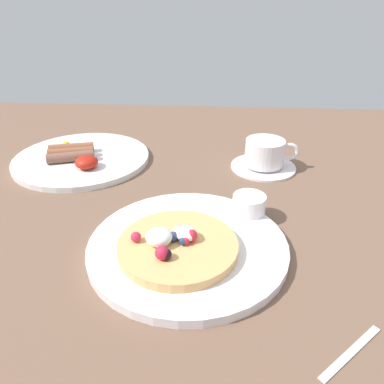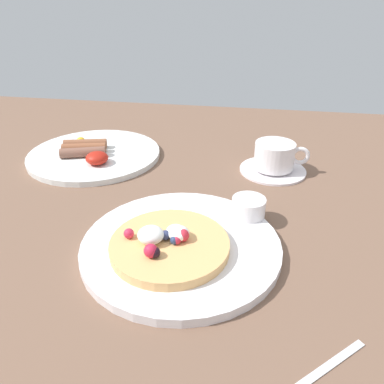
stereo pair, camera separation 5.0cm
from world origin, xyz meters
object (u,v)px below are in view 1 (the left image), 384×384
object	(u,v)px
pancake_plate	(188,246)
breakfast_plate	(82,159)
coffee_saucer	(263,166)
syrup_ramekin	(249,204)
coffee_cup	(265,152)

from	to	relation	value
pancake_plate	breakfast_plate	distance (cm)	37.38
coffee_saucer	breakfast_plate	bearing A→B (deg)	178.82
syrup_ramekin	coffee_cup	bearing A→B (deg)	76.88
coffee_saucer	pancake_plate	bearing A→B (deg)	-115.61
breakfast_plate	pancake_plate	bearing A→B (deg)	-49.14
pancake_plate	syrup_ramekin	world-z (taller)	syrup_ramekin
coffee_saucer	coffee_cup	xyz separation A→B (cm)	(0.16, 0.00, 3.07)
pancake_plate	breakfast_plate	world-z (taller)	pancake_plate
breakfast_plate	coffee_saucer	xyz separation A→B (cm)	(37.63, -0.78, -0.13)
syrup_ramekin	coffee_saucer	distance (cm)	19.66
breakfast_plate	syrup_ramekin	bearing A→B (deg)	-30.73
syrup_ramekin	coffee_saucer	xyz separation A→B (cm)	(4.28, 19.05, -2.34)
breakfast_plate	coffee_cup	size ratio (longest dim) A/B	2.64
coffee_saucer	coffee_cup	world-z (taller)	coffee_cup
pancake_plate	coffee_saucer	world-z (taller)	pancake_plate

